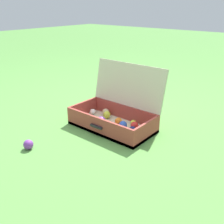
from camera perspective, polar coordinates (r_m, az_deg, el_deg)
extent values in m
plane|color=#569342|center=(2.17, -0.67, -2.75)|extent=(16.00, 16.00, 0.00)
cube|color=beige|center=(2.11, 0.00, -3.15)|extent=(0.67, 0.35, 0.03)
cube|color=#9E3D33|center=(2.29, -6.26, 0.50)|extent=(0.02, 0.35, 0.15)
cube|color=#9E3D33|center=(1.92, 7.51, -4.21)|extent=(0.02, 0.35, 0.15)
cube|color=#9E3D33|center=(1.98, -3.05, -3.16)|extent=(0.63, 0.02, 0.15)
cube|color=#9E3D33|center=(2.21, 2.73, -0.30)|extent=(0.63, 0.02, 0.15)
cube|color=beige|center=(2.16, 3.57, 6.01)|extent=(0.67, 0.09, 0.34)
cube|color=black|center=(1.96, -3.48, -3.20)|extent=(0.11, 0.02, 0.02)
sphere|color=purple|center=(2.08, -2.32, -2.06)|extent=(0.08, 0.08, 0.08)
sphere|color=blue|center=(2.03, 2.40, -2.85)|extent=(0.06, 0.06, 0.06)
sphere|color=#CCDB38|center=(2.22, -1.12, -0.61)|extent=(0.06, 0.06, 0.06)
sphere|color=white|center=(2.30, -4.22, 0.07)|extent=(0.05, 0.05, 0.05)
sphere|color=#CCDB38|center=(2.01, 7.34, -3.59)|extent=(0.05, 0.05, 0.05)
sphere|color=navy|center=(1.97, 4.52, -3.93)|extent=(0.06, 0.06, 0.06)
sphere|color=#CCDB38|center=(2.10, 4.65, -2.38)|extent=(0.05, 0.05, 0.05)
sphere|color=blue|center=(2.01, -0.26, -3.23)|extent=(0.06, 0.06, 0.06)
sphere|color=blue|center=(2.19, -5.33, -1.28)|extent=(0.05, 0.05, 0.05)
sphere|color=#CCDB38|center=(1.89, 3.16, -4.79)|extent=(0.08, 0.08, 0.08)
sphere|color=orange|center=(2.11, 1.42, -2.02)|extent=(0.06, 0.06, 0.06)
sphere|color=red|center=(2.04, 4.92, -2.95)|extent=(0.06, 0.06, 0.06)
sphere|color=#D1B784|center=(2.28, -1.37, -0.01)|extent=(0.06, 0.06, 0.06)
sphere|color=navy|center=(2.13, -3.41, -1.82)|extent=(0.05, 0.05, 0.05)
sphere|color=purple|center=(1.90, -17.79, -6.77)|extent=(0.07, 0.07, 0.07)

